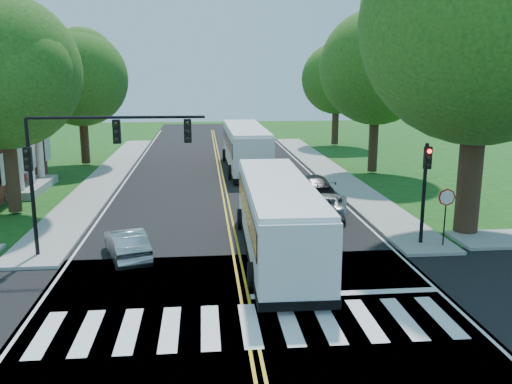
{
  "coord_description": "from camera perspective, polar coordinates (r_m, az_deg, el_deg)",
  "views": [
    {
      "loc": [
        -1.3,
        -15.59,
        7.48
      ],
      "look_at": [
        0.96,
        7.35,
        2.4
      ],
      "focal_mm": 38.0,
      "sensor_mm": 36.0,
      "label": 1
    }
  ],
  "objects": [
    {
      "name": "ground",
      "position": [
        17.34,
        -0.79,
        -13.13
      ],
      "size": [
        140.0,
        140.0,
        0.0
      ],
      "primitive_type": "plane",
      "color": "#114713",
      "rests_on": "ground"
    },
    {
      "name": "road",
      "position": [
        34.43,
        -3.33,
        -0.13
      ],
      "size": [
        14.0,
        96.0,
        0.01
      ],
      "primitive_type": "cube",
      "color": "black",
      "rests_on": "ground"
    },
    {
      "name": "cross_road",
      "position": [
        17.34,
        -0.79,
        -13.11
      ],
      "size": [
        60.0,
        12.0,
        0.01
      ],
      "primitive_type": "cube",
      "color": "black",
      "rests_on": "ground"
    },
    {
      "name": "center_line",
      "position": [
        38.34,
        -3.58,
        1.18
      ],
      "size": [
        0.36,
        70.0,
        0.01
      ],
      "primitive_type": "cube",
      "color": "gold",
      "rests_on": "road"
    },
    {
      "name": "edge_line_w",
      "position": [
        38.71,
        -13.69,
        0.96
      ],
      "size": [
        0.12,
        70.0,
        0.01
      ],
      "primitive_type": "cube",
      "color": "silver",
      "rests_on": "road"
    },
    {
      "name": "edge_line_e",
      "position": [
        39.17,
        6.41,
        1.37
      ],
      "size": [
        0.12,
        70.0,
        0.01
      ],
      "primitive_type": "cube",
      "color": "silver",
      "rests_on": "road"
    },
    {
      "name": "crosswalk",
      "position": [
        16.88,
        -0.65,
        -13.81
      ],
      "size": [
        12.6,
        3.0,
        0.01
      ],
      "primitive_type": "cube",
      "color": "silver",
      "rests_on": "road"
    },
    {
      "name": "stop_bar",
      "position": [
        19.34,
        9.35,
        -10.44
      ],
      "size": [
        6.6,
        0.4,
        0.01
      ],
      "primitive_type": "cube",
      "color": "silver",
      "rests_on": "road"
    },
    {
      "name": "sidewalk_nw",
      "position": [
        41.85,
        -15.17,
        1.8
      ],
      "size": [
        2.6,
        40.0,
        0.15
      ],
      "primitive_type": "cube",
      "color": "gray",
      "rests_on": "ground"
    },
    {
      "name": "sidewalk_ne",
      "position": [
        42.36,
        7.56,
        2.26
      ],
      "size": [
        2.6,
        40.0,
        0.15
      ],
      "primitive_type": "cube",
      "color": "gray",
      "rests_on": "ground"
    },
    {
      "name": "tree_ne_big",
      "position": [
        26.69,
        22.78,
        16.11
      ],
      "size": [
        10.8,
        10.8,
        14.91
      ],
      "color": "#362715",
      "rests_on": "ground"
    },
    {
      "name": "tree_west_near",
      "position": [
        31.29,
        -25.18,
        11.37
      ],
      "size": [
        8.0,
        8.0,
        11.4
      ],
      "color": "#362715",
      "rests_on": "ground"
    },
    {
      "name": "tree_west_far",
      "position": [
        46.61,
        -18.0,
        11.25
      ],
      "size": [
        7.6,
        7.6,
        10.67
      ],
      "color": "#362715",
      "rests_on": "ground"
    },
    {
      "name": "tree_east_mid",
      "position": [
        41.61,
        12.6,
        12.67
      ],
      "size": [
        8.4,
        8.4,
        11.93
      ],
      "color": "#362715",
      "rests_on": "ground"
    },
    {
      "name": "tree_east_far",
      "position": [
        57.28,
        8.49,
        11.69
      ],
      "size": [
        7.2,
        7.2,
        10.34
      ],
      "color": "#362715",
      "rests_on": "ground"
    },
    {
      "name": "signal_nw",
      "position": [
        22.69,
        -17.19,
        4.02
      ],
      "size": [
        7.15,
        0.46,
        5.66
      ],
      "color": "black",
      "rests_on": "ground"
    },
    {
      "name": "signal_ne",
      "position": [
        24.41,
        17.39,
        1.2
      ],
      "size": [
        0.3,
        0.46,
        4.4
      ],
      "color": "black",
      "rests_on": "ground"
    },
    {
      "name": "stop_sign",
      "position": [
        24.51,
        19.39,
        -1.13
      ],
      "size": [
        0.76,
        0.08,
        2.53
      ],
      "color": "black",
      "rests_on": "ground"
    },
    {
      "name": "bus_lead",
      "position": [
        22.55,
        2.27,
        -2.52
      ],
      "size": [
        3.12,
        12.18,
        3.14
      ],
      "rotation": [
        0.0,
        0.0,
        3.12
      ],
      "color": "white",
      "rests_on": "road"
    },
    {
      "name": "bus_follow",
      "position": [
        42.61,
        -1.11,
        4.77
      ],
      "size": [
        3.29,
        13.13,
        3.39
      ],
      "rotation": [
        0.0,
        0.0,
        3.15
      ],
      "color": "white",
      "rests_on": "road"
    },
    {
      "name": "hatchback",
      "position": [
        22.81,
        -13.44,
        -5.36
      ],
      "size": [
        2.43,
        4.08,
        1.27
      ],
      "primitive_type": "imported",
      "rotation": [
        0.0,
        0.0,
        3.44
      ],
      "color": "#A1A4A8",
      "rests_on": "road"
    },
    {
      "name": "suv",
      "position": [
        29.24,
        7.57,
        -1.27
      ],
      "size": [
        3.06,
        4.67,
        1.19
      ],
      "primitive_type": "imported",
      "rotation": [
        0.0,
        0.0,
        2.87
      ],
      "color": "#A4A6AA",
      "rests_on": "road"
    },
    {
      "name": "dark_sedan",
      "position": [
        33.42,
        5.84,
        0.68
      ],
      "size": [
        2.27,
        4.93,
        1.4
      ],
      "primitive_type": "imported",
      "rotation": [
        0.0,
        0.0,
        3.21
      ],
      "color": "black",
      "rests_on": "road"
    }
  ]
}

